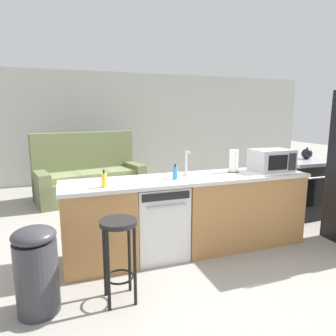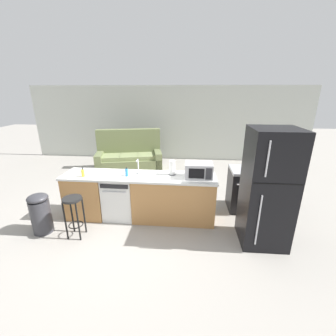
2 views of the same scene
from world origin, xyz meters
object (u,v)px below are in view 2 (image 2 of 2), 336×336
(dish_soap_bottle, at_px, (83,173))
(couch, at_px, (129,158))
(stove_range, at_px, (247,189))
(kettle, at_px, (257,164))
(trash_bin, at_px, (41,213))
(dishwasher, at_px, (120,197))
(microwave, at_px, (199,170))
(refrigerator, at_px, (268,189))
(paper_towel_roll, at_px, (172,168))
(soap_bottle, at_px, (127,172))
(bar_stool, at_px, (73,209))

(dish_soap_bottle, distance_m, couch, 3.04)
(stove_range, distance_m, couch, 3.87)
(kettle, xyz_separation_m, trash_bin, (-4.01, -1.34, -0.61))
(dishwasher, relative_size, kettle, 4.10)
(trash_bin, bearing_deg, microwave, 13.34)
(refrigerator, bearing_deg, dish_soap_bottle, 173.28)
(stove_range, xyz_separation_m, refrigerator, (-0.00, -1.10, 0.51))
(microwave, distance_m, trash_bin, 2.93)
(stove_range, height_order, paper_towel_roll, paper_towel_roll)
(stove_range, xyz_separation_m, paper_towel_roll, (-1.57, -0.45, 0.59))
(dishwasher, height_order, paper_towel_roll, paper_towel_roll)
(dishwasher, distance_m, microwave, 1.65)
(dishwasher, bearing_deg, stove_range, 11.91)
(paper_towel_roll, relative_size, trash_bin, 0.38)
(soap_bottle, bearing_deg, bar_stool, -138.95)
(refrigerator, bearing_deg, dishwasher, 168.07)
(dish_soap_bottle, bearing_deg, refrigerator, -6.72)
(stove_range, bearing_deg, paper_towel_roll, -163.85)
(soap_bottle, height_order, kettle, kettle)
(dishwasher, xyz_separation_m, couch, (-0.54, 2.82, -0.03))
(refrigerator, height_order, trash_bin, refrigerator)
(refrigerator, bearing_deg, stove_range, 89.99)
(refrigerator, xyz_separation_m, bar_stool, (-3.18, -0.18, -0.42))
(dish_soap_bottle, relative_size, couch, 0.08)
(soap_bottle, xyz_separation_m, dish_soap_bottle, (-0.80, -0.11, 0.00))
(stove_range, relative_size, soap_bottle, 5.11)
(refrigerator, xyz_separation_m, dish_soap_bottle, (-3.22, 0.38, 0.01))
(soap_bottle, height_order, dish_soap_bottle, same)
(microwave, xyz_separation_m, soap_bottle, (-1.34, -0.06, -0.07))
(paper_towel_roll, xyz_separation_m, kettle, (1.74, 0.58, -0.05))
(kettle, bearing_deg, dishwasher, -166.22)
(refrigerator, relative_size, microwave, 3.84)
(dishwasher, xyz_separation_m, soap_bottle, (0.19, -0.06, 0.55))
(kettle, bearing_deg, bar_stool, -157.24)
(paper_towel_roll, height_order, couch, couch)
(dishwasher, xyz_separation_m, microwave, (1.53, -0.00, 0.62))
(dishwasher, xyz_separation_m, stove_range, (2.60, 0.55, 0.03))
(refrigerator, relative_size, couch, 0.89)
(bar_stool, bearing_deg, soap_bottle, 41.05)
(dish_soap_bottle, height_order, kettle, kettle)
(bar_stool, relative_size, trash_bin, 1.00)
(stove_range, distance_m, soap_bottle, 2.54)
(paper_towel_roll, distance_m, dish_soap_bottle, 1.67)
(dishwasher, distance_m, dish_soap_bottle, 0.84)
(soap_bottle, bearing_deg, refrigerator, -11.52)
(kettle, xyz_separation_m, couch, (-3.31, 2.14, -0.59))
(refrigerator, height_order, paper_towel_roll, refrigerator)
(soap_bottle, bearing_deg, dish_soap_bottle, -171.99)
(dishwasher, height_order, couch, couch)
(dishwasher, relative_size, stove_range, 0.93)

